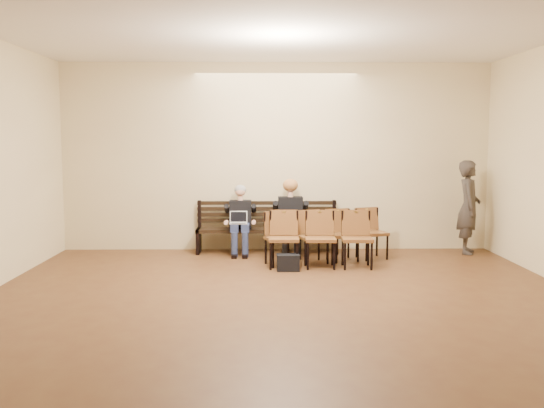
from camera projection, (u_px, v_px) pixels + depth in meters
The scene contains 11 objects.
ground at pixel (287, 331), 6.57m from camera, with size 10.00×10.00×0.00m, color brown.
room_walls at pixel (285, 100), 7.09m from camera, with size 8.02×10.01×3.51m.
bench at pixel (267, 240), 11.17m from camera, with size 2.60×0.90×0.45m, color black.
seated_man at pixel (240, 222), 11.00m from camera, with size 0.49×0.68×1.19m, color black, non-canonical shape.
seated_woman at pixel (291, 219), 11.01m from camera, with size 0.55×0.77×1.29m, color black, non-canonical shape.
laptop at pixel (238, 225), 10.83m from camera, with size 0.31×0.25×0.23m, color silver.
water_bottle at pixel (298, 226), 10.72m from camera, with size 0.06×0.06×0.21m, color silver.
bag at pixel (288, 262), 9.62m from camera, with size 0.36×0.24×0.26m, color black.
passerby at pixel (469, 200), 11.01m from camera, with size 0.72×0.47×1.96m, color #37312D.
chair_row_front at pixel (328, 236), 10.29m from camera, with size 2.17×0.49×0.89m, color brown.
chair_row_back at pixel (320, 239), 9.82m from camera, with size 1.67×0.51×0.93m, color brown.
Camera 1 is at (-0.28, -6.38, 2.06)m, focal length 40.00 mm.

